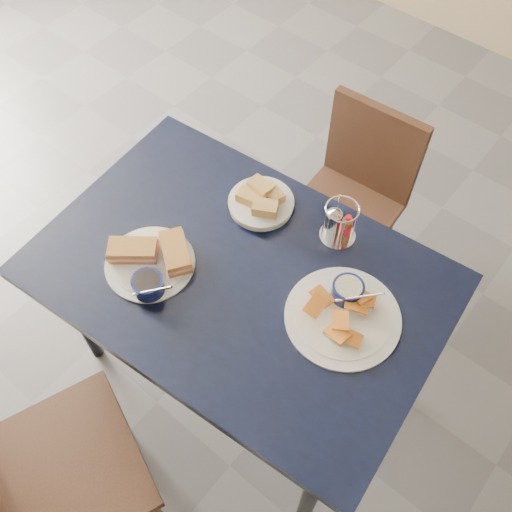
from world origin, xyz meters
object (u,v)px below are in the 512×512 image
Objects in this scene: chair_near at (29,490)px; plantain_plate at (344,309)px; dining_table at (240,285)px; sandwich_plate at (152,262)px; bread_basket at (261,201)px; condiment_caddy at (338,224)px; chair_far at (358,188)px.

plantain_plate is (0.38, 0.87, 0.22)m from chair_near.
dining_table is 0.80m from chair_near.
sandwich_plate is at bearing -145.39° from dining_table.
bread_basket is at bearing 91.85° from chair_near.
condiment_caddy is at bearing 78.79° from chair_near.
plantain_plate is at bearing -19.36° from bread_basket.
dining_table is 0.27m from bread_basket.
bread_basket is (-0.42, 0.15, 0.01)m from plantain_plate.
chair_far is 2.64× the size of sandwich_plate.
sandwich_plate is 0.57m from plantain_plate.
plantain_plate is 0.27m from condiment_caddy.
sandwich_plate is at bearing -155.92° from plantain_plate.
chair_far is 3.90× the size of bread_basket.
chair_near is at bearing -95.44° from dining_table.
dining_table is at bearing -115.44° from condiment_caddy.
bread_basket is at bearing 114.85° from dining_table.
bread_basket is (-0.09, -0.49, 0.32)m from chair_far.
bread_basket is 0.26m from condiment_caddy.
chair_near is at bearing -101.21° from condiment_caddy.
dining_table is 3.86× the size of plantain_plate.
chair_near is 1.05m from bread_basket.
plantain_plate reaches higher than chair_far.
condiment_caddy is at bearing 51.39° from sandwich_plate.
sandwich_plate is (-0.19, -0.87, 0.32)m from chair_far.
condiment_caddy is at bearing 64.56° from dining_table.
chair_near is at bearing -88.15° from bread_basket.
dining_table is 9.19× the size of condiment_caddy.
condiment_caddy is (0.21, 1.08, 0.26)m from chair_near.
dining_table is 0.33m from plantain_plate.
sandwich_plate reaches higher than bread_basket.
dining_table is at bearing -88.24° from chair_far.
chair_near is 4.66× the size of bread_basket.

